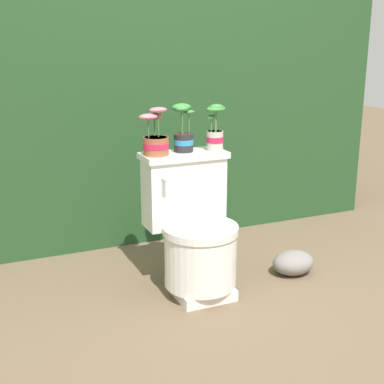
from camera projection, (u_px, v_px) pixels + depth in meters
ground_plane at (207, 296)px, 2.58m from camera, size 12.00×12.00×0.00m
hedge_backdrop at (132, 96)px, 3.32m from camera, size 3.12×0.62×1.71m
toilet at (194, 231)px, 2.59m from camera, size 0.42×0.48×0.67m
potted_plant_left at (155, 139)px, 2.52m from camera, size 0.14×0.13×0.23m
potted_plant_midleft at (183, 133)px, 2.60m from camera, size 0.11×0.11×0.23m
potted_plant_middle at (215, 129)px, 2.62m from camera, size 0.10×0.11×0.23m
garden_stone at (293, 263)px, 2.82m from camera, size 0.23×0.18×0.13m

